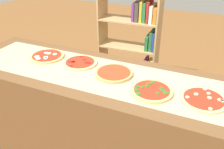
% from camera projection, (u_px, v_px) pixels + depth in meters
% --- Properties ---
extents(counter, '(2.66, 0.75, 0.94)m').
position_uv_depth(counter, '(112.00, 124.00, 2.08)').
color(counter, brown).
rests_on(counter, ground_plane).
extents(parchment_paper, '(2.40, 0.53, 0.00)m').
position_uv_depth(parchment_paper, '(112.00, 77.00, 1.85)').
color(parchment_paper, tan).
rests_on(parchment_paper, counter).
extents(pizza_mozzarella_0, '(0.30, 0.30, 0.03)m').
position_uv_depth(pizza_mozzarella_0, '(47.00, 56.00, 2.16)').
color(pizza_mozzarella_0, '#DBB26B').
rests_on(pizza_mozzarella_0, parchment_paper).
extents(pizza_pepperoni_1, '(0.29, 0.29, 0.02)m').
position_uv_depth(pizza_pepperoni_1, '(80.00, 63.00, 2.04)').
color(pizza_pepperoni_1, '#E5C17F').
rests_on(pizza_pepperoni_1, parchment_paper).
extents(pizza_plain_2, '(0.30, 0.30, 0.02)m').
position_uv_depth(pizza_plain_2, '(114.00, 73.00, 1.88)').
color(pizza_plain_2, tan).
rests_on(pizza_plain_2, parchment_paper).
extents(pizza_spinach_3, '(0.29, 0.29, 0.03)m').
position_uv_depth(pizza_spinach_3, '(152.00, 91.00, 1.66)').
color(pizza_spinach_3, '#DBB26B').
rests_on(pizza_spinach_3, parchment_paper).
extents(pizza_mushroom_4, '(0.30, 0.30, 0.02)m').
position_uv_depth(pizza_mushroom_4, '(204.00, 99.00, 1.57)').
color(pizza_mushroom_4, '#E5C17F').
rests_on(pizza_mushroom_4, parchment_paper).
extents(bookshelf, '(0.75, 0.33, 1.37)m').
position_uv_depth(bookshelf, '(137.00, 48.00, 3.02)').
color(bookshelf, tan).
rests_on(bookshelf, ground_plane).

